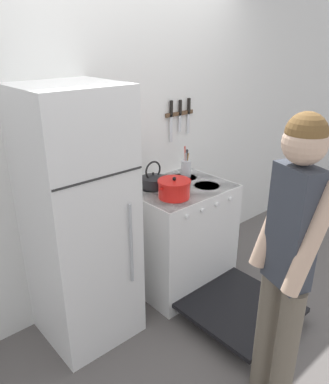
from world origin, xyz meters
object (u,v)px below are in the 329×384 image
(refrigerator, at_px, (79,221))
(dutch_oven_pot, at_px, (174,189))
(person, at_px, (288,259))
(utensil_jar, at_px, (186,168))
(tea_kettle, at_px, (153,180))
(stove_range, at_px, (182,238))

(refrigerator, height_order, dutch_oven_pot, refrigerator)
(person, bearing_deg, utensil_jar, -5.70)
(dutch_oven_pot, height_order, tea_kettle, tea_kettle)
(dutch_oven_pot, bearing_deg, refrigerator, 168.14)
(tea_kettle, bearing_deg, person, -100.25)
(refrigerator, bearing_deg, person, -68.49)
(refrigerator, xyz_separation_m, tea_kettle, (0.73, 0.11, 0.08))
(tea_kettle, bearing_deg, stove_range, -45.11)
(stove_range, height_order, utensil_jar, utensil_jar)
(refrigerator, height_order, utensil_jar, refrigerator)
(stove_range, height_order, dutch_oven_pot, dutch_oven_pot)
(dutch_oven_pot, distance_m, tea_kettle, 0.26)
(utensil_jar, distance_m, person, 1.49)
(stove_range, distance_m, utensil_jar, 0.60)
(dutch_oven_pot, bearing_deg, tea_kettle, 86.81)
(tea_kettle, bearing_deg, refrigerator, -171.66)
(refrigerator, xyz_separation_m, utensil_jar, (1.10, 0.11, 0.10))
(refrigerator, distance_m, tea_kettle, 0.74)
(stove_range, xyz_separation_m, utensil_jar, (0.20, 0.17, 0.54))
(refrigerator, bearing_deg, tea_kettle, 8.34)
(stove_range, bearing_deg, tea_kettle, 134.89)
(refrigerator, height_order, tea_kettle, refrigerator)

